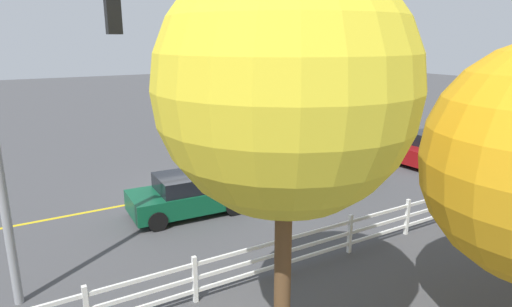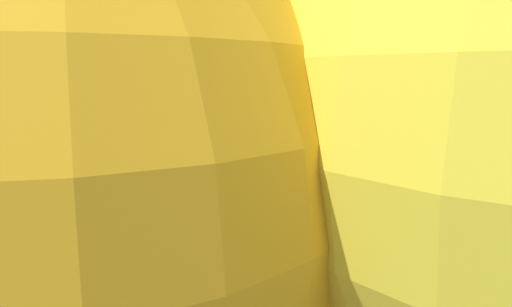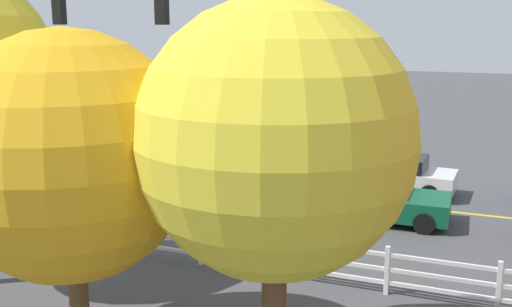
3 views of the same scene
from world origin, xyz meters
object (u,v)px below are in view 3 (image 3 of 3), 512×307
(car_0, at_px, (191,181))
(tree_0, at_px, (69,156))
(car_3, at_px, (378,199))
(tree_4, at_px, (275,140))
(car_2, at_px, (390,174))

(car_0, relative_size, tree_0, 0.67)
(car_3, relative_size, tree_4, 0.66)
(car_3, height_order, tree_0, tree_0)
(car_0, xyz_separation_m, tree_0, (-2.87, 9.85, 3.16))
(car_0, bearing_deg, tree_0, -71.23)
(car_3, distance_m, tree_0, 11.17)
(car_0, relative_size, car_3, 0.93)
(tree_0, bearing_deg, car_3, -109.42)
(car_0, xyz_separation_m, car_2, (-6.27, -3.61, -0.01))
(tree_0, bearing_deg, tree_4, -170.54)
(car_2, bearing_deg, car_0, 32.66)
(car_2, height_order, car_3, car_3)
(tree_0, bearing_deg, car_0, -73.75)
(car_2, distance_m, tree_4, 13.37)
(car_3, bearing_deg, tree_4, -91.66)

